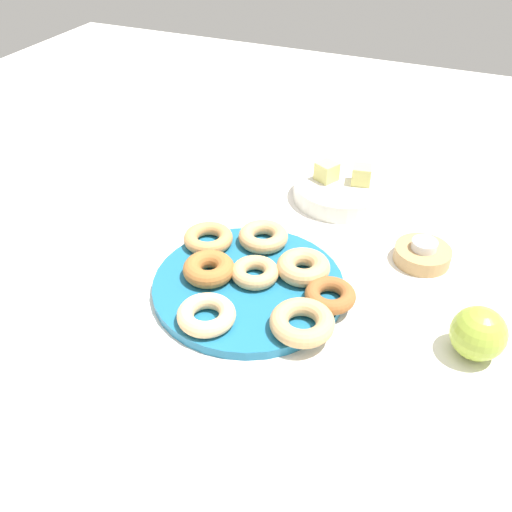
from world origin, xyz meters
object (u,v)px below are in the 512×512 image
(donut_2, at_px, (209,269))
(donut_6, at_px, (255,272))
(donut_1, at_px, (208,238))
(melon_chunk_left, at_px, (327,172))
(donut_3, at_px, (302,322))
(tealight, at_px, (424,245))
(donut_plate, at_px, (248,286))
(candle_holder, at_px, (422,255))
(apple, at_px, (478,335))
(donut_5, at_px, (263,237))
(donut_4, at_px, (206,315))
(donut_7, at_px, (330,295))
(fruit_bowl, at_px, (341,191))
(donut_0, at_px, (303,267))
(melon_chunk_right, at_px, (361,175))

(donut_2, height_order, donut_6, donut_2)
(donut_1, distance_m, melon_chunk_left, 0.29)
(donut_3, xyz_separation_m, donut_6, (-0.11, 0.08, -0.00))
(donut_3, bearing_deg, tealight, 63.23)
(donut_1, height_order, donut_2, donut_2)
(donut_plate, xyz_separation_m, melon_chunk_left, (0.02, 0.33, 0.05))
(candle_holder, bearing_deg, apple, -61.02)
(donut_6, xyz_separation_m, candle_holder, (0.23, 0.17, -0.01))
(donut_5, bearing_deg, apple, -16.70)
(donut_4, relative_size, donut_7, 1.11)
(donut_plate, bearing_deg, apple, -0.41)
(donut_5, bearing_deg, candle_holder, 16.84)
(donut_6, distance_m, tealight, 0.29)
(melon_chunk_left, bearing_deg, fruit_bowl, 0.00)
(candle_holder, bearing_deg, tealight, 0.00)
(donut_plate, relative_size, melon_chunk_left, 8.40)
(donut_1, relative_size, candle_holder, 0.89)
(donut_0, bearing_deg, donut_6, -149.30)
(fruit_bowl, bearing_deg, apple, -48.88)
(donut_0, distance_m, fruit_bowl, 0.28)
(donut_2, xyz_separation_m, fruit_bowl, (0.12, 0.34, -0.01))
(donut_plate, bearing_deg, donut_3, -30.51)
(donut_0, xyz_separation_m, tealight, (0.17, 0.13, 0.00))
(melon_chunk_left, height_order, melon_chunk_right, same)
(donut_3, bearing_deg, donut_6, 143.64)
(donut_plate, distance_m, donut_1, 0.12)
(donut_3, distance_m, donut_6, 0.13)
(donut_7, height_order, melon_chunk_right, melon_chunk_right)
(donut_0, bearing_deg, donut_7, -37.20)
(apple, bearing_deg, donut_1, 171.31)
(donut_7, bearing_deg, donut_plate, -176.90)
(donut_1, xyz_separation_m, donut_3, (0.22, -0.13, 0.00))
(donut_3, xyz_separation_m, donut_4, (-0.13, -0.04, -0.00))
(donut_plate, xyz_separation_m, fruit_bowl, (0.06, 0.33, 0.01))
(donut_4, distance_m, donut_7, 0.19)
(donut_6, bearing_deg, donut_3, -36.36)
(candle_holder, xyz_separation_m, tealight, (0.00, 0.00, 0.02))
(donut_3, distance_m, donut_5, 0.22)
(melon_chunk_left, bearing_deg, donut_4, -95.54)
(melon_chunk_left, bearing_deg, donut_2, -104.24)
(donut_6, bearing_deg, donut_5, 105.06)
(donut_plate, height_order, donut_4, donut_4)
(donut_4, relative_size, melon_chunk_right, 2.37)
(donut_6, distance_m, candle_holder, 0.29)
(donut_0, distance_m, donut_1, 0.18)
(candle_holder, distance_m, fruit_bowl, 0.23)
(donut_7, xyz_separation_m, tealight, (0.11, 0.18, 0.01))
(donut_3, xyz_separation_m, donut_7, (0.02, 0.07, -0.00))
(donut_0, relative_size, tealight, 2.01)
(donut_plate, bearing_deg, donut_5, 100.33)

